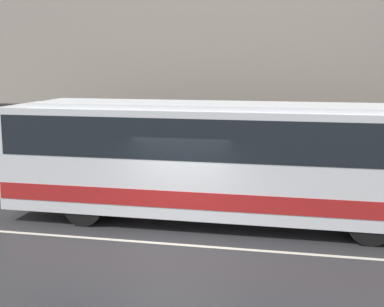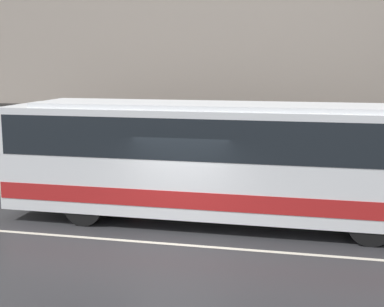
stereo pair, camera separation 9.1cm
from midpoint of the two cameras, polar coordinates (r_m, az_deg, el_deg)
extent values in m
plane|color=#2D2D30|center=(13.21, -2.22, -9.65)|extent=(60.00, 60.00, 0.00)
cube|color=gray|center=(18.06, 1.92, -4.06)|extent=(60.00, 2.40, 0.13)
cube|color=gray|center=(18.90, 2.79, 13.69)|extent=(60.00, 0.30, 11.35)
cube|color=#2D2B28|center=(18.94, 2.60, 0.71)|extent=(60.00, 0.06, 2.80)
cube|color=beige|center=(13.21, -2.22, -9.64)|extent=(54.00, 0.14, 0.01)
cube|color=white|center=(14.57, 1.91, -0.62)|extent=(11.41, 2.47, 2.82)
cube|color=#B21E1E|center=(14.75, 1.89, -3.91)|extent=(11.36, 2.49, 0.45)
cube|color=black|center=(14.46, 1.93, 2.08)|extent=(11.07, 2.49, 1.07)
cube|color=white|center=(14.38, 1.94, 5.14)|extent=(9.70, 2.10, 0.12)
cylinder|color=black|center=(13.67, 18.35, -7.07)|extent=(1.10, 0.28, 1.10)
cylinder|color=black|center=(15.73, 17.55, -4.82)|extent=(1.10, 0.28, 1.10)
cylinder|color=black|center=(14.80, -11.65, -5.47)|extent=(1.10, 0.28, 1.10)
cylinder|color=black|center=(16.72, -8.67, -3.60)|extent=(1.10, 0.28, 1.10)
cylinder|color=maroon|center=(19.05, -5.93, -1.18)|extent=(0.36, 0.36, 1.30)
sphere|color=tan|center=(18.92, -5.97, 1.10)|extent=(0.24, 0.24, 0.24)
camera|label=1|loc=(0.05, -90.18, -0.03)|focal=50.00mm
camera|label=2|loc=(0.05, 89.82, 0.03)|focal=50.00mm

